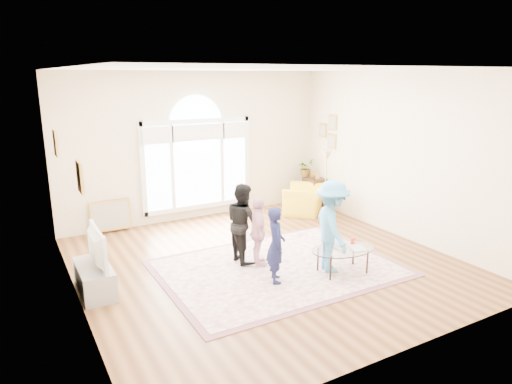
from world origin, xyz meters
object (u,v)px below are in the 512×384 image
area_rug (278,268)px  armchair (305,200)px  tv_console (95,279)px  television (92,247)px  coffee_table (343,250)px

area_rug → armchair: bearing=46.8°
tv_console → armchair: armchair is taller
tv_console → armchair: 5.28m
area_rug → television: size_ratio=3.70×
tv_console → area_rug: bearing=-12.4°
armchair → area_rug: bearing=2.4°
tv_console → coffee_table: bearing=-19.3°
television → armchair: television is taller
tv_console → television: size_ratio=1.03×
coffee_table → armchair: bearing=72.2°
tv_console → coffee_table: size_ratio=0.87×
coffee_table → television: bearing=167.6°
television → coffee_table: 3.83m
television → coffee_table: television is taller
tv_console → coffee_table: (3.61, -1.27, 0.19)m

